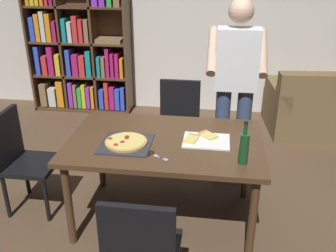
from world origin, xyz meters
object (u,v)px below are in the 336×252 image
(dining_table, at_px, (165,148))
(chair_near_camera, at_px, (142,250))
(bookshelf, at_px, (78,47))
(kitchen_scissors, at_px, (153,155))
(chair_left_end, at_px, (21,156))
(person_serving_pizza, at_px, (236,83))
(pepperoni_pizza_on_tray, at_px, (126,142))
(chair_far_side, at_px, (179,119))
(wine_bottle, at_px, (244,147))

(dining_table, xyz_separation_m, chair_near_camera, (-0.00, -0.97, -0.16))
(chair_near_camera, xyz_separation_m, bookshelf, (-1.56, 3.34, 0.39))
(kitchen_scissors, bearing_deg, chair_left_end, 167.46)
(person_serving_pizza, bearing_deg, bookshelf, 142.49)
(dining_table, height_order, chair_left_end, chair_left_end)
(chair_near_camera, height_order, pepperoni_pizza_on_tray, chair_near_camera)
(dining_table, height_order, chair_near_camera, chair_near_camera)
(chair_far_side, xyz_separation_m, person_serving_pizza, (0.55, -0.22, 0.49))
(pepperoni_pizza_on_tray, bearing_deg, wine_bottle, -10.49)
(dining_table, relative_size, chair_far_side, 1.69)
(bookshelf, height_order, pepperoni_pizza_on_tray, bookshelf)
(person_serving_pizza, xyz_separation_m, kitchen_scissors, (-0.60, -1.02, -0.24))
(bookshelf, height_order, person_serving_pizza, bookshelf)
(dining_table, height_order, bookshelf, bookshelf)
(chair_left_end, distance_m, pepperoni_pizza_on_tray, 1.00)
(chair_left_end, distance_m, wine_bottle, 1.89)
(chair_near_camera, relative_size, bookshelf, 0.46)
(bookshelf, bearing_deg, wine_bottle, -50.98)
(chair_far_side, xyz_separation_m, bookshelf, (-1.56, 1.40, 0.39))
(wine_bottle, bearing_deg, chair_far_side, 115.07)
(chair_far_side, relative_size, person_serving_pizza, 0.51)
(chair_near_camera, distance_m, bookshelf, 3.71)
(pepperoni_pizza_on_tray, bearing_deg, person_serving_pizza, 46.28)
(bookshelf, distance_m, person_serving_pizza, 2.66)
(pepperoni_pizza_on_tray, relative_size, kitchen_scissors, 1.99)
(dining_table, distance_m, kitchen_scissors, 0.28)
(wine_bottle, bearing_deg, bookshelf, 129.02)
(pepperoni_pizza_on_tray, height_order, wine_bottle, wine_bottle)
(chair_near_camera, height_order, person_serving_pizza, person_serving_pizza)
(dining_table, distance_m, chair_near_camera, 0.99)
(wine_bottle, distance_m, kitchen_scissors, 0.65)
(dining_table, bearing_deg, person_serving_pizza, 53.99)
(bookshelf, height_order, wine_bottle, bookshelf)
(chair_near_camera, xyz_separation_m, person_serving_pizza, (0.55, 1.72, 0.49))
(chair_far_side, xyz_separation_m, wine_bottle, (0.59, -1.25, 0.36))
(person_serving_pizza, height_order, pepperoni_pizza_on_tray, person_serving_pizza)
(person_serving_pizza, relative_size, kitchen_scissors, 9.10)
(bookshelf, relative_size, pepperoni_pizza_on_tray, 5.09)
(kitchen_scissors, bearing_deg, chair_near_camera, -86.02)
(bookshelf, bearing_deg, chair_far_side, -41.83)
(pepperoni_pizza_on_tray, bearing_deg, bookshelf, 117.12)
(dining_table, bearing_deg, chair_left_end, 180.00)
(chair_left_end, distance_m, bookshelf, 2.42)
(chair_left_end, bearing_deg, chair_near_camera, -37.91)
(bookshelf, bearing_deg, pepperoni_pizza_on_tray, -62.88)
(bookshelf, height_order, kitchen_scissors, bookshelf)
(dining_table, relative_size, chair_left_end, 1.69)
(pepperoni_pizza_on_tray, distance_m, wine_bottle, 0.89)
(pepperoni_pizza_on_tray, xyz_separation_m, wine_bottle, (0.87, -0.16, 0.10))
(pepperoni_pizza_on_tray, bearing_deg, chair_far_side, 75.26)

